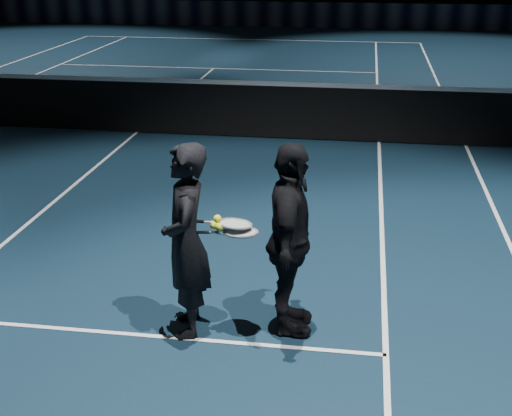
{
  "coord_description": "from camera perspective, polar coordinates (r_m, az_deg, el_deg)",
  "views": [
    {
      "loc": [
        3.82,
        -11.43,
        3.16
      ],
      "look_at": [
        3.02,
        -6.18,
        1.13
      ],
      "focal_mm": 50.0,
      "sensor_mm": 36.0,
      "label": 1
    }
  ],
  "objects": [
    {
      "name": "player_b",
      "position": [
        5.84,
        2.72,
        -2.63
      ],
      "size": [
        0.45,
        0.99,
        1.65
      ],
      "primitive_type": "imported",
      "rotation": [
        0.0,
        0.0,
        1.62
      ],
      "color": "black",
      "rests_on": "floor"
    },
    {
      "name": "net_tape",
      "position": [
        12.26,
        -9.77,
        10.09
      ],
      "size": [
        12.8,
        0.03,
        0.07
      ],
      "primitive_type": "cube",
      "color": "white",
      "rests_on": "net_mesh"
    },
    {
      "name": "racket_upper",
      "position": [
        5.82,
        -1.71,
        -1.27
      ],
      "size": [
        0.71,
        0.37,
        0.1
      ],
      "primitive_type": null,
      "rotation": [
        0.0,
        0.1,
        0.23
      ],
      "color": "black",
      "rests_on": "player_b"
    },
    {
      "name": "tennis_balls",
      "position": [
        5.79,
        -3.15,
        -1.27
      ],
      "size": [
        0.12,
        0.1,
        0.12
      ],
      "primitive_type": null,
      "color": "yellow",
      "rests_on": "racket_upper"
    },
    {
      "name": "racket_lower",
      "position": [
        5.81,
        -1.22,
        -1.94
      ],
      "size": [
        0.71,
        0.32,
        0.03
      ],
      "primitive_type": null,
      "rotation": [
        0.0,
        0.0,
        0.16
      ],
      "color": "black",
      "rests_on": "player_a"
    },
    {
      "name": "floor",
      "position": [
        12.46,
        -9.51,
        5.96
      ],
      "size": [
        36.0,
        36.0,
        0.0
      ],
      "primitive_type": "plane",
      "color": "#0C232D",
      "rests_on": "ground"
    },
    {
      "name": "player_a",
      "position": [
        5.86,
        -5.62,
        -2.64
      ],
      "size": [
        0.52,
        0.68,
        1.65
      ],
      "primitive_type": "imported",
      "rotation": [
        0.0,
        0.0,
        -1.35
      ],
      "color": "black",
      "rests_on": "floor"
    },
    {
      "name": "sponsor_backdrop",
      "position": [
        27.34,
        0.64,
        15.25
      ],
      "size": [
        22.0,
        0.15,
        0.9
      ],
      "primitive_type": "cube",
      "color": "black",
      "rests_on": "floor"
    },
    {
      "name": "net_mesh",
      "position": [
        12.36,
        -9.64,
        7.97
      ],
      "size": [
        12.8,
        0.02,
        0.86
      ],
      "primitive_type": "cube",
      "color": "black",
      "rests_on": "floor"
    },
    {
      "name": "court_lines",
      "position": [
        12.46,
        -9.52,
        5.98
      ],
      "size": [
        10.98,
        23.78,
        0.01
      ],
      "primitive_type": null,
      "color": "white",
      "rests_on": "floor"
    }
  ]
}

